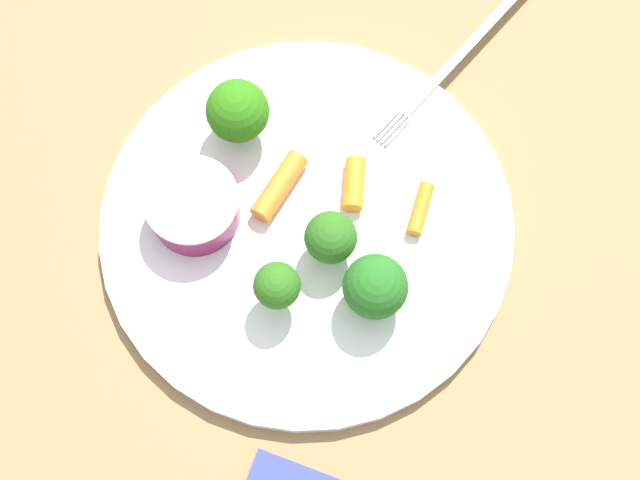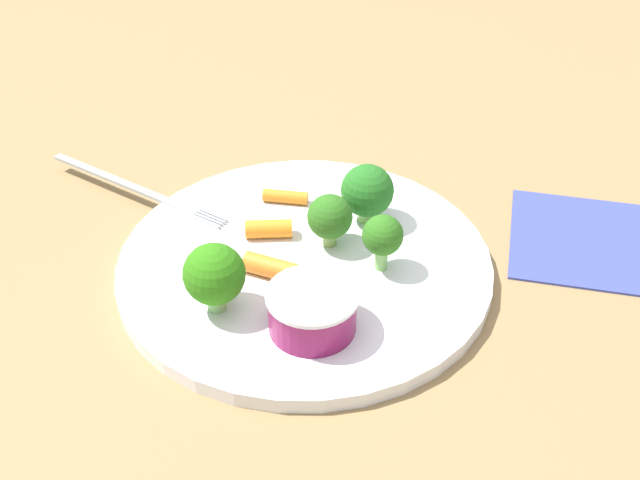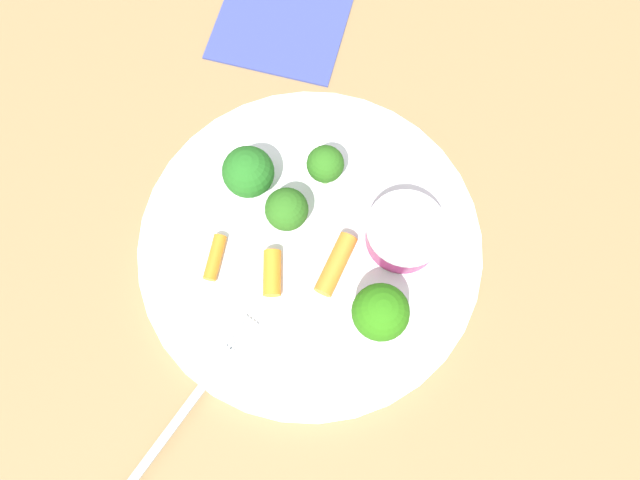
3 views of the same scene
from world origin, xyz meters
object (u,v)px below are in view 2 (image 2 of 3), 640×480
object	(u,v)px
broccoli_floret_2	(330,217)
carrot_stick_2	(277,269)
broccoli_floret_0	(214,275)
carrot_stick_1	(269,229)
napkin	(581,239)
fork	(139,190)
sauce_cup	(312,311)
broccoli_floret_3	(367,191)
plate	(305,265)
carrot_stick_0	(285,197)
broccoli_floret_1	(383,236)

from	to	relation	value
broccoli_floret_2	carrot_stick_2	distance (m)	0.06
broccoli_floret_0	carrot_stick_2	size ratio (longest dim) A/B	1.03
broccoli_floret_0	broccoli_floret_2	world-z (taller)	broccoli_floret_0
carrot_stick_1	napkin	size ratio (longest dim) A/B	0.30
broccoli_floret_0	fork	world-z (taller)	broccoli_floret_0
sauce_cup	broccoli_floret_3	distance (m)	0.13
plate	carrot_stick_1	xyz separation A→B (m)	(0.02, 0.04, 0.01)
broccoli_floret_3	carrot_stick_0	bearing A→B (deg)	86.89
broccoli_floret_2	fork	xyz separation A→B (m)	(0.02, 0.18, -0.02)
carrot_stick_1	carrot_stick_2	world-z (taller)	carrot_stick_2
carrot_stick_1	carrot_stick_0	bearing A→B (deg)	3.85
plate	fork	bearing A→B (deg)	74.42
broccoli_floret_3	carrot_stick_2	world-z (taller)	broccoli_floret_3
broccoli_floret_3	carrot_stick_1	bearing A→B (deg)	123.61
carrot_stick_1	broccoli_floret_2	bearing A→B (deg)	-84.42
carrot_stick_2	fork	size ratio (longest dim) A/B	0.28
sauce_cup	carrot_stick_0	xyz separation A→B (m)	(0.14, 0.07, -0.01)
carrot_stick_1	sauce_cup	bearing A→B (deg)	-144.00
broccoli_floret_1	plate	bearing A→B (deg)	97.34
broccoli_floret_1	broccoli_floret_3	distance (m)	0.06
carrot_stick_0	broccoli_floret_1	bearing A→B (deg)	-121.82
sauce_cup	broccoli_floret_1	xyz separation A→B (m)	(0.08, -0.03, 0.01)
carrot_stick_1	plate	bearing A→B (deg)	-118.07
carrot_stick_2	fork	world-z (taller)	carrot_stick_2
carrot_stick_1	napkin	world-z (taller)	carrot_stick_1
broccoli_floret_2	carrot_stick_2	size ratio (longest dim) A/B	0.85
broccoli_floret_0	carrot_stick_0	bearing A→B (deg)	-0.88
broccoli_floret_0	broccoli_floret_1	world-z (taller)	broccoli_floret_0
broccoli_floret_1	carrot_stick_2	world-z (taller)	broccoli_floret_1
carrot_stick_2	napkin	world-z (taller)	carrot_stick_2
broccoli_floret_0	carrot_stick_2	bearing A→B (deg)	-33.15
broccoli_floret_2	carrot_stick_0	distance (m)	0.07
plate	broccoli_floret_2	size ratio (longest dim) A/B	6.53
broccoli_floret_1	sauce_cup	bearing A→B (deg)	159.47
carrot_stick_1	broccoli_floret_3	bearing A→B (deg)	-56.39
plate	napkin	bearing A→B (deg)	-62.78
plate	broccoli_floret_3	distance (m)	0.08
sauce_cup	broccoli_floret_2	xyz separation A→B (m)	(0.09, 0.02, 0.01)
broccoli_floret_3	carrot_stick_1	size ratio (longest dim) A/B	1.35
broccoli_floret_2	broccoli_floret_3	bearing A→B (deg)	-25.14
broccoli_floret_1	fork	size ratio (longest dim) A/B	0.25
sauce_cup	broccoli_floret_3	size ratio (longest dim) A/B	1.28
broccoli_floret_3	broccoli_floret_2	bearing A→B (deg)	154.86
broccoli_floret_0	broccoli_floret_2	bearing A→B (deg)	-29.56
plate	carrot_stick_2	world-z (taller)	carrot_stick_2
carrot_stick_2	fork	distance (m)	0.17
plate	broccoli_floret_1	world-z (taller)	broccoli_floret_1
fork	napkin	size ratio (longest dim) A/B	1.53
plate	broccoli_floret_1	xyz separation A→B (m)	(0.01, -0.06, 0.04)
carrot_stick_1	broccoli_floret_1	bearing A→B (deg)	-97.09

